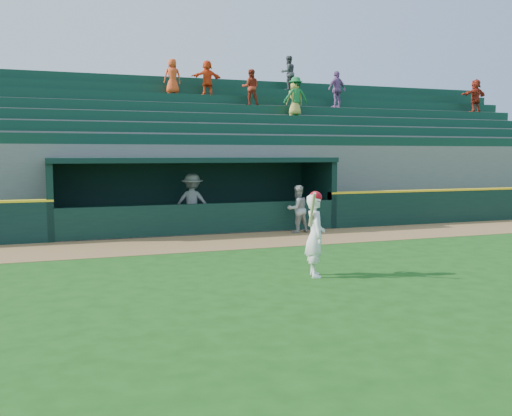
% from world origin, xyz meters
% --- Properties ---
extents(ground, '(120.00, 120.00, 0.00)m').
position_xyz_m(ground, '(0.00, 0.00, 0.00)').
color(ground, '#184912').
rests_on(ground, ground).
extents(warning_track, '(40.00, 3.00, 0.01)m').
position_xyz_m(warning_track, '(0.00, 4.90, 0.01)').
color(warning_track, olive).
rests_on(warning_track, ground).
extents(field_wall_right, '(15.50, 0.30, 1.20)m').
position_xyz_m(field_wall_right, '(12.25, 6.55, 0.60)').
color(field_wall_right, black).
rests_on(field_wall_right, ground).
extents(wall_stripe_right, '(15.50, 0.32, 0.06)m').
position_xyz_m(wall_stripe_right, '(12.25, 6.55, 1.23)').
color(wall_stripe_right, yellow).
rests_on(wall_stripe_right, field_wall_right).
extents(dugout_player_front, '(0.85, 0.71, 1.56)m').
position_xyz_m(dugout_player_front, '(3.01, 5.94, 0.78)').
color(dugout_player_front, '#ACACA6').
rests_on(dugout_player_front, ground).
extents(dugout_player_inside, '(1.43, 1.15, 1.92)m').
position_xyz_m(dugout_player_inside, '(-0.12, 7.54, 0.96)').
color(dugout_player_inside, gray).
rests_on(dugout_player_inside, ground).
extents(dugout, '(9.40, 2.80, 2.46)m').
position_xyz_m(dugout, '(0.00, 8.00, 1.36)').
color(dugout, slate).
rests_on(dugout, ground).
extents(stands, '(34.50, 6.25, 7.61)m').
position_xyz_m(stands, '(0.02, 12.57, 2.40)').
color(stands, slate).
rests_on(stands, ground).
extents(batter_at_plate, '(0.56, 0.84, 1.82)m').
position_xyz_m(batter_at_plate, '(0.63, -0.32, 0.91)').
color(batter_at_plate, white).
rests_on(batter_at_plate, ground).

